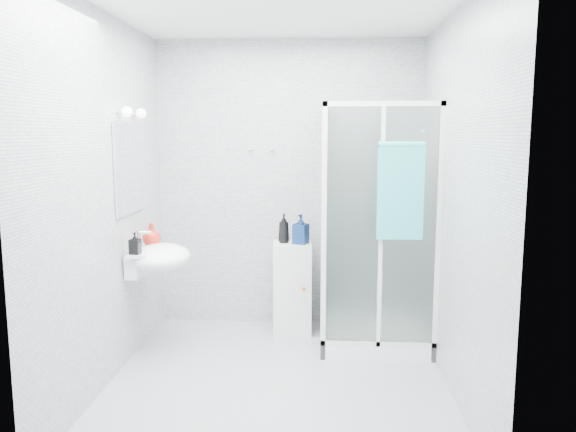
# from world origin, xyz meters

# --- Properties ---
(room) EXTENTS (2.40, 2.60, 2.60)m
(room) POSITION_xyz_m (0.00, 0.00, 1.30)
(room) COLOR silver
(room) RESTS_ON ground
(shower_enclosure) EXTENTS (0.90, 0.95, 2.00)m
(shower_enclosure) POSITION_xyz_m (0.67, 0.77, 0.45)
(shower_enclosure) COLOR white
(shower_enclosure) RESTS_ON ground
(wall_basin) EXTENTS (0.46, 0.56, 0.35)m
(wall_basin) POSITION_xyz_m (-0.99, 0.45, 0.80)
(wall_basin) COLOR white
(wall_basin) RESTS_ON ground
(mirror) EXTENTS (0.02, 0.60, 0.70)m
(mirror) POSITION_xyz_m (-1.19, 0.45, 1.50)
(mirror) COLOR white
(mirror) RESTS_ON room
(vanity_lights) EXTENTS (0.10, 0.40, 0.08)m
(vanity_lights) POSITION_xyz_m (-1.14, 0.45, 1.92)
(vanity_lights) COLOR silver
(vanity_lights) RESTS_ON room
(wall_hooks) EXTENTS (0.23, 0.06, 0.03)m
(wall_hooks) POSITION_xyz_m (-0.25, 1.26, 1.62)
(wall_hooks) COLOR silver
(wall_hooks) RESTS_ON room
(storage_cabinet) EXTENTS (0.35, 0.37, 0.81)m
(storage_cabinet) POSITION_xyz_m (0.04, 1.04, 0.40)
(storage_cabinet) COLOR silver
(storage_cabinet) RESTS_ON ground
(hand_towel) EXTENTS (0.34, 0.05, 0.73)m
(hand_towel) POSITION_xyz_m (0.88, 0.36, 1.36)
(hand_towel) COLOR #2FB0B2
(hand_towel) RESTS_ON shower_enclosure
(shampoo_bottle_a) EXTENTS (0.12, 0.12, 0.26)m
(shampoo_bottle_a) POSITION_xyz_m (-0.03, 1.05, 0.94)
(shampoo_bottle_a) COLOR black
(shampoo_bottle_a) RESTS_ON storage_cabinet
(shampoo_bottle_b) EXTENTS (0.15, 0.15, 0.26)m
(shampoo_bottle_b) POSITION_xyz_m (0.12, 1.01, 0.94)
(shampoo_bottle_b) COLOR #0D2250
(shampoo_bottle_b) RESTS_ON storage_cabinet
(soap_dispenser_orange) EXTENTS (0.16, 0.16, 0.19)m
(soap_dispenser_orange) POSITION_xyz_m (-1.07, 0.57, 0.96)
(soap_dispenser_orange) COLOR #B02014
(soap_dispenser_orange) RESTS_ON wall_basin
(soap_dispenser_black) EXTENTS (0.08, 0.08, 0.17)m
(soap_dispenser_black) POSITION_xyz_m (-1.10, 0.26, 0.95)
(soap_dispenser_black) COLOR black
(soap_dispenser_black) RESTS_ON wall_basin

